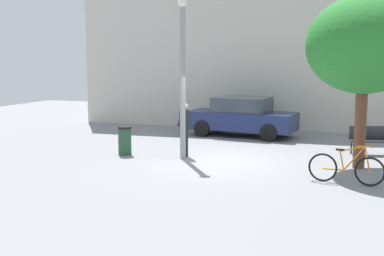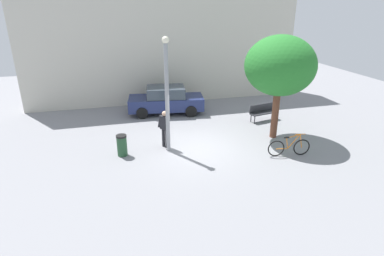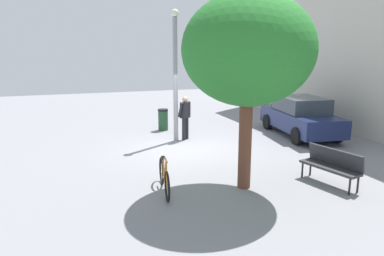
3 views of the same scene
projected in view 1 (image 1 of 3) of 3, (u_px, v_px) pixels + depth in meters
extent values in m
plane|color=gray|center=(224.00, 161.00, 14.52)|extent=(36.00, 36.00, 0.00)
cube|color=beige|center=(267.00, 47.00, 21.60)|extent=(16.90, 2.00, 7.17)
cylinder|color=gray|center=(183.00, 84.00, 14.63)|extent=(0.17, 0.17, 4.53)
sphere|color=#F2EACC|center=(182.00, 3.00, 14.31)|extent=(0.28, 0.28, 0.28)
cylinder|color=#232328|center=(186.00, 143.00, 15.19)|extent=(0.14, 0.14, 0.85)
cylinder|color=#232328|center=(184.00, 142.00, 15.37)|extent=(0.14, 0.14, 0.85)
cube|color=#232328|center=(185.00, 120.00, 15.18)|extent=(0.42, 0.45, 0.60)
sphere|color=tan|center=(185.00, 107.00, 15.12)|extent=(0.22, 0.22, 0.22)
cylinder|color=#232328|center=(186.00, 120.00, 14.93)|extent=(0.24, 0.21, 0.55)
cylinder|color=#232328|center=(181.00, 118.00, 15.39)|extent=(0.24, 0.21, 0.55)
cube|color=#2D2D33|center=(376.00, 141.00, 15.43)|extent=(1.66, 0.77, 0.06)
cube|color=#2D2D33|center=(375.00, 132.00, 15.58)|extent=(1.59, 0.46, 0.44)
cylinder|color=black|center=(354.00, 149.00, 15.37)|extent=(0.05, 0.05, 0.42)
cylinder|color=black|center=(351.00, 147.00, 15.68)|extent=(0.05, 0.05, 0.42)
cylinder|color=brown|center=(360.00, 127.00, 13.48)|extent=(0.32, 0.32, 2.30)
ellipsoid|color=#27782B|center=(364.00, 45.00, 13.18)|extent=(3.12, 3.12, 2.65)
torus|color=black|center=(370.00, 172.00, 11.60)|extent=(0.71, 0.15, 0.71)
torus|color=black|center=(323.00, 167.00, 12.07)|extent=(0.71, 0.15, 0.71)
cylinder|color=orange|center=(354.00, 159.00, 11.71)|extent=(0.50, 0.11, 0.64)
cylinder|color=orange|center=(353.00, 149.00, 11.70)|extent=(0.58, 0.12, 0.18)
cylinder|color=orange|center=(342.00, 161.00, 11.84)|extent=(0.14, 0.06, 0.48)
cylinder|color=orange|center=(333.00, 169.00, 11.96)|extent=(0.50, 0.11, 0.04)
cylinder|color=orange|center=(367.00, 160.00, 11.58)|extent=(0.17, 0.06, 0.63)
cube|color=black|center=(340.00, 150.00, 11.83)|extent=(0.21, 0.11, 0.04)
cylinder|color=orange|center=(365.00, 147.00, 11.57)|extent=(0.44, 0.09, 0.03)
cube|color=navy|center=(242.00, 121.00, 19.31)|extent=(4.40, 2.29, 0.70)
cube|color=#333D47|center=(242.00, 105.00, 19.22)|extent=(2.30, 1.85, 0.60)
cylinder|color=black|center=(280.00, 128.00, 19.48)|extent=(0.67, 0.31, 0.64)
cylinder|color=black|center=(269.00, 133.00, 18.05)|extent=(0.67, 0.31, 0.64)
cylinder|color=black|center=(218.00, 124.00, 20.64)|extent=(0.67, 0.31, 0.64)
cylinder|color=black|center=(202.00, 129.00, 19.21)|extent=(0.67, 0.31, 0.64)
cylinder|color=#234C2D|center=(125.00, 142.00, 15.49)|extent=(0.41, 0.41, 0.83)
cylinder|color=black|center=(125.00, 128.00, 15.43)|extent=(0.44, 0.44, 0.08)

